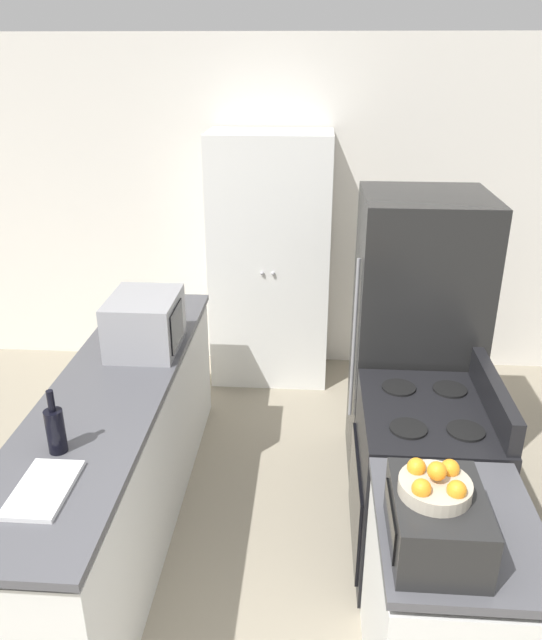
# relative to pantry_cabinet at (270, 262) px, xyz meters

# --- Properties ---
(wall_back) EXTENTS (7.00, 0.06, 2.60)m
(wall_back) POSITION_rel_pantry_cabinet_xyz_m (0.10, 0.31, 0.33)
(wall_back) COLOR silver
(wall_back) RESTS_ON ground_plane
(counter_left) EXTENTS (0.60, 2.59, 0.90)m
(counter_left) POSITION_rel_pantry_cabinet_xyz_m (-0.70, -1.83, -0.54)
(counter_left) COLOR silver
(counter_left) RESTS_ON ground_plane
(counter_right) EXTENTS (0.60, 0.76, 0.90)m
(counter_right) POSITION_rel_pantry_cabinet_xyz_m (0.89, -2.75, -0.54)
(counter_right) COLOR silver
(counter_right) RESTS_ON ground_plane
(pantry_cabinet) EXTENTS (0.91, 0.54, 1.95)m
(pantry_cabinet) POSITION_rel_pantry_cabinet_xyz_m (0.00, 0.00, 0.00)
(pantry_cabinet) COLOR white
(pantry_cabinet) RESTS_ON ground_plane
(stove) EXTENTS (0.66, 0.78, 1.06)m
(stove) POSITION_rel_pantry_cabinet_xyz_m (0.91, -1.96, -0.52)
(stove) COLOR black
(stove) RESTS_ON ground_plane
(refrigerator) EXTENTS (0.73, 0.69, 1.77)m
(refrigerator) POSITION_rel_pantry_cabinet_xyz_m (0.94, -1.19, -0.09)
(refrigerator) COLOR black
(refrigerator) RESTS_ON ground_plane
(microwave) EXTENTS (0.38, 0.46, 0.32)m
(microwave) POSITION_rel_pantry_cabinet_xyz_m (-0.61, -1.40, 0.08)
(microwave) COLOR #939399
(microwave) RESTS_ON counter_left
(wine_bottle) EXTENTS (0.08, 0.08, 0.30)m
(wine_bottle) POSITION_rel_pantry_cabinet_xyz_m (-0.74, -2.42, 0.03)
(wine_bottle) COLOR black
(wine_bottle) RESTS_ON counter_left
(toaster_oven) EXTENTS (0.32, 0.41, 0.22)m
(toaster_oven) POSITION_rel_pantry_cabinet_xyz_m (0.77, -2.88, 0.04)
(toaster_oven) COLOR black
(toaster_oven) RESTS_ON counter_right
(fruit_bowl) EXTENTS (0.24, 0.24, 0.12)m
(fruit_bowl) POSITION_rel_pantry_cabinet_xyz_m (0.76, -2.87, 0.18)
(fruit_bowl) COLOR #B2A893
(fruit_bowl) RESTS_ON toaster_oven
(cutting_board) EXTENTS (0.21, 0.36, 0.02)m
(cutting_board) POSITION_rel_pantry_cabinet_xyz_m (-0.70, -2.68, -0.07)
(cutting_board) COLOR silver
(cutting_board) RESTS_ON counter_left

